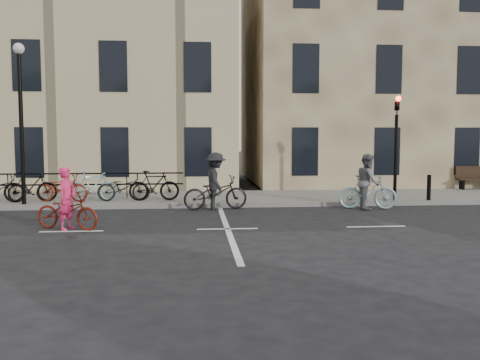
{
  "coord_description": "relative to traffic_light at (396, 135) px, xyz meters",
  "views": [
    {
      "loc": [
        -0.9,
        -13.81,
        2.5
      ],
      "look_at": [
        0.52,
        2.16,
        1.1
      ],
      "focal_mm": 40.0,
      "sensor_mm": 36.0,
      "label": 1
    }
  ],
  "objects": [
    {
      "name": "ground",
      "position": [
        -6.2,
        -4.34,
        -2.45
      ],
      "size": [
        120.0,
        120.0,
        0.0
      ],
      "primitive_type": "plane",
      "color": "black",
      "rests_on": "ground"
    },
    {
      "name": "sidewalk",
      "position": [
        -10.2,
        1.66,
        -2.38
      ],
      "size": [
        46.0,
        4.0,
        0.15
      ],
      "primitive_type": "cube",
      "color": "slate",
      "rests_on": "ground"
    },
    {
      "name": "building_east",
      "position": [
        2.8,
        8.66,
        3.7
      ],
      "size": [
        14.0,
        10.0,
        12.0
      ],
      "primitive_type": "cube",
      "color": "#897353",
      "rests_on": "sidewalk"
    },
    {
      "name": "building_west",
      "position": [
        -15.2,
        8.66,
        2.7
      ],
      "size": [
        20.0,
        10.0,
        10.0
      ],
      "primitive_type": "cube",
      "color": "#C3B384",
      "rests_on": "sidewalk"
    },
    {
      "name": "traffic_light",
      "position": [
        0.0,
        0.0,
        0.0
      ],
      "size": [
        0.18,
        0.3,
        3.9
      ],
      "color": "black",
      "rests_on": "sidewalk"
    },
    {
      "name": "lamp_post",
      "position": [
        -12.7,
        0.06,
        1.04
      ],
      "size": [
        0.36,
        0.36,
        5.28
      ],
      "color": "black",
      "rests_on": "sidewalk"
    },
    {
      "name": "bollard_east",
      "position": [
        -1.2,
        -0.09,
        -1.85
      ],
      "size": [
        0.14,
        0.14,
        0.9
      ],
      "primitive_type": "cylinder",
      "color": "black",
      "rests_on": "sidewalk"
    },
    {
      "name": "bollard_west",
      "position": [
        1.2,
        -0.09,
        -1.85
      ],
      "size": [
        0.14,
        0.14,
        0.9
      ],
      "primitive_type": "cylinder",
      "color": "black",
      "rests_on": "sidewalk"
    },
    {
      "name": "bench",
      "position": [
        4.8,
        3.39,
        -1.78
      ],
      "size": [
        1.6,
        0.41,
        0.97
      ],
      "color": "black",
      "rests_on": "sidewalk"
    },
    {
      "name": "parked_bikes",
      "position": [
        -11.12,
        0.7,
        -1.81
      ],
      "size": [
        7.25,
        1.23,
        1.05
      ],
      "color": "black",
      "rests_on": "sidewalk"
    },
    {
      "name": "cyclist_pink",
      "position": [
        -10.36,
        -4.03,
        -1.89
      ],
      "size": [
        1.94,
        1.31,
        1.63
      ],
      "rotation": [
        0.0,
        0.0,
        1.16
      ],
      "color": "maroon",
      "rests_on": "ground"
    },
    {
      "name": "cyclist_grey",
      "position": [
        -1.34,
        -1.06,
        -1.71
      ],
      "size": [
        1.97,
        1.02,
        1.83
      ],
      "rotation": [
        0.0,
        0.0,
        1.36
      ],
      "color": "#88AEB2",
      "rests_on": "ground"
    },
    {
      "name": "cyclist_dark",
      "position": [
        -6.36,
        -0.71,
        -1.71
      ],
      "size": [
        2.21,
        1.32,
        1.88
      ],
      "rotation": [
        0.0,
        0.0,
        1.74
      ],
      "color": "black",
      "rests_on": "ground"
    }
  ]
}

